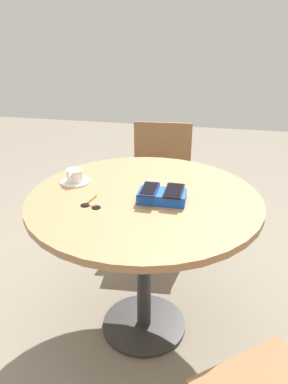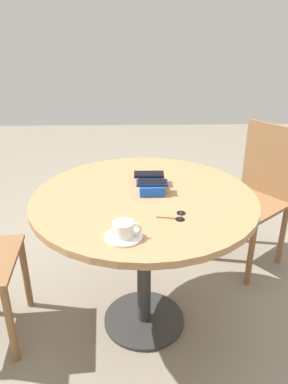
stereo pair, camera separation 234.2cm
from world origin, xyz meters
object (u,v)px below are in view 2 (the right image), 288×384
object	(u,v)px
saucer	(124,237)
sunglasses	(179,216)
coffee_cup	(124,229)
phone_box	(151,184)
chair_far_side	(255,196)
round_table	(144,218)
phone_black	(149,174)
phone_navy	(152,183)

from	to	relation	value
saucer	sunglasses	size ratio (longest dim) A/B	1.13
saucer	coffee_cup	xyz separation A→B (m)	(0.00, 0.00, 0.03)
phone_box	chair_far_side	world-z (taller)	chair_far_side
round_table	phone_box	distance (m)	0.16
phone_black	coffee_cup	size ratio (longest dim) A/B	1.35
round_table	chair_far_side	world-z (taller)	chair_far_side
phone_box	saucer	xyz separation A→B (m)	(0.43, -0.12, -0.02)
sunglasses	chair_far_side	world-z (taller)	chair_far_side
phone_box	saucer	size ratio (longest dim) A/B	1.45
phone_box	phone_black	distance (m)	0.06
round_table	phone_navy	size ratio (longest dim) A/B	7.14
chair_far_side	sunglasses	bearing A→B (deg)	-36.77
chair_far_side	round_table	bearing A→B (deg)	-51.07
round_table	sunglasses	bearing A→B (deg)	34.72
coffee_cup	sunglasses	size ratio (longest dim) A/B	0.86
coffee_cup	sunglasses	world-z (taller)	coffee_cup
round_table	coffee_cup	size ratio (longest dim) A/B	9.61
saucer	round_table	bearing A→B (deg)	166.56
phone_navy	chair_far_side	distance (m)	0.93
round_table	phone_navy	xyz separation A→B (m)	(-0.03, 0.04, 0.17)
phone_navy	sunglasses	size ratio (longest dim) A/B	1.15
phone_box	phone_black	bearing A→B (deg)	-172.26
chair_far_side	coffee_cup	bearing A→B (deg)	-40.63
round_table	sunglasses	distance (m)	0.27
phone_box	coffee_cup	bearing A→B (deg)	-14.79
phone_black	chair_far_side	world-z (taller)	chair_far_side
sunglasses	chair_far_side	bearing A→B (deg)	143.23
round_table	sunglasses	size ratio (longest dim) A/B	8.22
coffee_cup	chair_far_side	xyz separation A→B (m)	(-0.92, 0.79, -0.32)
phone_black	sunglasses	size ratio (longest dim) A/B	1.16
phone_black	saucer	distance (m)	0.50
round_table	phone_black	world-z (taller)	phone_black
coffee_cup	saucer	bearing A→B (deg)	-92.09
phone_box	saucer	bearing A→B (deg)	-15.12
saucer	chair_far_side	world-z (taller)	chair_far_side
round_table	saucer	bearing A→B (deg)	-13.44
saucer	chair_far_side	xyz separation A→B (m)	(-0.92, 0.80, -0.29)
phone_navy	sunglasses	bearing A→B (deg)	23.43
saucer	coffee_cup	world-z (taller)	coffee_cup
phone_navy	chair_far_side	world-z (taller)	chair_far_side
phone_black	phone_navy	xyz separation A→B (m)	(0.10, 0.01, 0.00)
phone_navy	saucer	distance (m)	0.40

